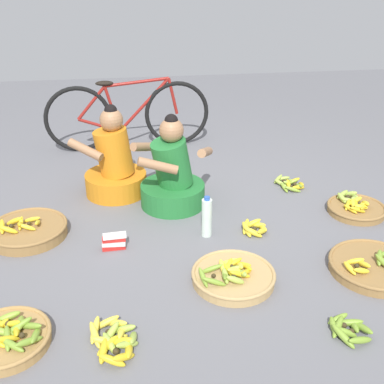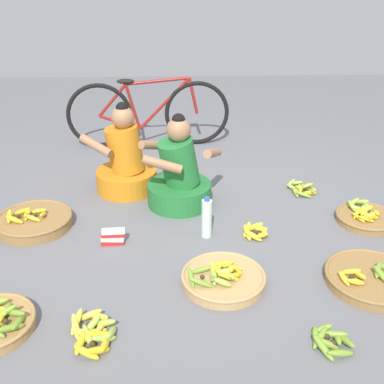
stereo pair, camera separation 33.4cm
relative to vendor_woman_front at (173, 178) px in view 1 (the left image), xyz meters
name	(u,v)px [view 1 (the left image)]	position (x,y,z in m)	size (l,w,h in m)	color
ground_plane	(188,221)	(0.08, -0.30, -0.24)	(10.00, 10.00, 0.00)	slate
vendor_woman_front	(173,178)	(0.00, 0.00, 0.00)	(0.64, 0.52, 0.77)	#237233
vendor_woman_behind	(115,166)	(-0.46, 0.29, 0.00)	(0.75, 0.52, 0.78)	orange
bicycle_leaning	(128,115)	(-0.31, 1.38, 0.12)	(1.70, 0.14, 0.73)	black
banana_basket_front_center	(356,208)	(1.42, -0.35, -0.20)	(0.46, 0.46, 0.13)	olive
banana_basket_mid_left	(374,266)	(1.18, -1.11, -0.20)	(0.58, 0.58, 0.14)	olive
banana_basket_back_left	(233,276)	(0.26, -1.09, -0.20)	(0.53, 0.53, 0.14)	tan
banana_basket_front_right	(28,230)	(-1.10, -0.34, -0.19)	(0.56, 0.56, 0.16)	olive
banana_basket_back_right	(5,338)	(-1.04, -1.45, -0.19)	(0.47, 0.47, 0.14)	#A87F47
loose_bananas_back_center	(254,228)	(0.54, -0.52, -0.21)	(0.22, 0.22, 0.10)	yellow
loose_bananas_front_left	(114,340)	(-0.48, -1.53, -0.21)	(0.28, 0.38, 0.10)	gold
loose_bananas_near_bicycle	(348,329)	(0.77, -1.63, -0.21)	(0.23, 0.25, 0.09)	olive
loose_bananas_near_vendor	(290,184)	(1.06, 0.19, -0.21)	(0.26, 0.31, 0.09)	#8CAD38
water_bottle	(207,217)	(0.19, -0.51, -0.09)	(0.08, 0.08, 0.31)	silver
packet_carton_stack	(114,241)	(-0.48, -0.60, -0.18)	(0.17, 0.06, 0.12)	red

